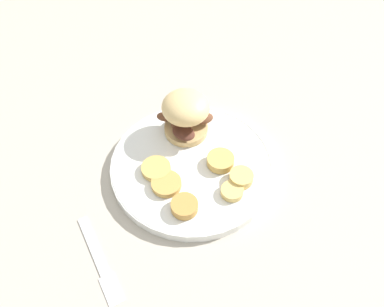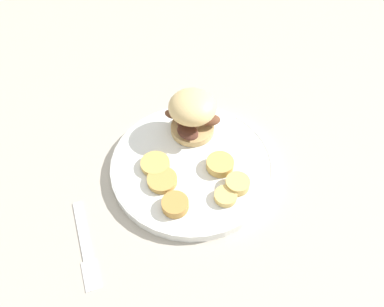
% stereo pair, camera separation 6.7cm
% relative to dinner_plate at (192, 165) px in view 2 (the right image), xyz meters
% --- Properties ---
extents(ground_plane, '(4.00, 4.00, 0.00)m').
position_rel_dinner_plate_xyz_m(ground_plane, '(0.00, 0.00, -0.01)').
color(ground_plane, '#B2A899').
extents(dinner_plate, '(0.30, 0.30, 0.02)m').
position_rel_dinner_plate_xyz_m(dinner_plate, '(0.00, 0.00, 0.00)').
color(dinner_plate, white).
rests_on(dinner_plate, ground_plane).
extents(sandwich, '(0.11, 0.12, 0.09)m').
position_rel_dinner_plate_xyz_m(sandwich, '(0.02, -0.08, 0.06)').
color(sandwich, tan).
rests_on(sandwich, dinner_plate).
extents(potato_round_0, '(0.05, 0.05, 0.02)m').
position_rel_dinner_plate_xyz_m(potato_round_0, '(-0.05, -0.00, 0.02)').
color(potato_round_0, tan).
rests_on(potato_round_0, dinner_plate).
extents(potato_round_1, '(0.04, 0.04, 0.01)m').
position_rel_dinner_plate_xyz_m(potato_round_1, '(-0.07, 0.06, 0.01)').
color(potato_round_1, '#DBB766').
rests_on(potato_round_1, dinner_plate).
extents(potato_round_2, '(0.04, 0.04, 0.02)m').
position_rel_dinner_plate_xyz_m(potato_round_2, '(-0.09, 0.03, 0.02)').
color(potato_round_2, '#DBB766').
rests_on(potato_round_2, dinner_plate).
extents(potato_round_3, '(0.05, 0.05, 0.01)m').
position_rel_dinner_plate_xyz_m(potato_round_3, '(0.06, 0.02, 0.01)').
color(potato_round_3, tan).
rests_on(potato_round_3, dinner_plate).
extents(potato_round_4, '(0.05, 0.05, 0.02)m').
position_rel_dinner_plate_xyz_m(potato_round_4, '(0.01, 0.10, 0.02)').
color(potato_round_4, '#BC8942').
rests_on(potato_round_4, dinner_plate).
extents(potato_round_5, '(0.05, 0.05, 0.01)m').
position_rel_dinner_plate_xyz_m(potato_round_5, '(0.04, 0.05, 0.01)').
color(potato_round_5, tan).
rests_on(potato_round_5, dinner_plate).
extents(fork, '(0.10, 0.15, 0.00)m').
position_rel_dinner_plate_xyz_m(fork, '(0.14, 0.19, -0.01)').
color(fork, silver).
rests_on(fork, ground_plane).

